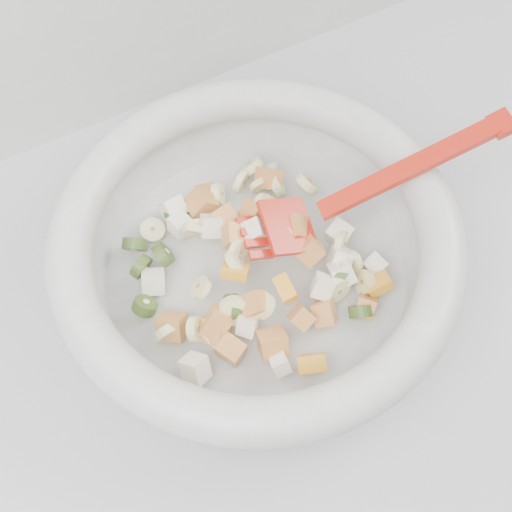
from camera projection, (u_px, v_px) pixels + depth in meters
counter at (179, 454)px, 1.01m from camera, size 2.00×0.60×0.90m
mixing_bowl at (256, 250)px, 0.60m from camera, size 0.44×0.38×0.14m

